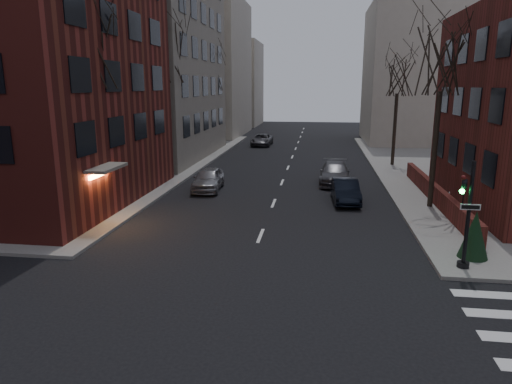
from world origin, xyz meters
TOP-DOWN VIEW (x-y plane):
  - building_left_tan at (-17.00, 34.00)m, footprint 18.00×18.00m
  - low_wall_right at (9.30, 19.00)m, footprint 0.35×16.00m
  - building_distant_la at (-15.00, 55.00)m, footprint 14.00×16.00m
  - building_distant_ra at (15.00, 50.00)m, footprint 14.00×14.00m
  - building_distant_lb at (-13.00, 72.00)m, footprint 10.00×12.00m
  - traffic_signal at (7.94, 8.99)m, footprint 0.76×0.44m
  - tree_left_a at (-8.80, 14.00)m, footprint 4.18×4.18m
  - tree_left_b at (-8.80, 26.00)m, footprint 4.40×4.40m
  - tree_left_c at (-8.80, 40.00)m, footprint 3.96×3.96m
  - tree_right_a at (8.80, 18.00)m, footprint 3.96×3.96m
  - tree_right_b at (8.80, 32.00)m, footprint 3.74×3.74m
  - streetlamp_near at (-8.20, 22.00)m, footprint 0.36×0.36m
  - streetlamp_far at (-8.20, 42.00)m, footprint 0.36×0.36m
  - parked_sedan at (4.17, 18.87)m, footprint 1.69×4.22m
  - car_lane_silver at (-4.63, 20.89)m, footprint 2.03×4.46m
  - car_lane_gray at (3.69, 24.13)m, footprint 2.22×5.12m
  - car_lane_far at (-4.01, 44.14)m, footprint 2.22×4.73m
  - sandwich_board at (9.64, 17.81)m, footprint 0.55×0.64m
  - evergreen_shrub at (8.66, 10.08)m, footprint 1.36×1.36m

SIDE VIEW (x-z plane):
  - sandwich_board at x=9.64m, z-range 0.15..1.02m
  - low_wall_right at x=9.30m, z-range 0.15..1.15m
  - car_lane_far at x=-4.01m, z-range 0.00..1.31m
  - parked_sedan at x=4.17m, z-range 0.00..1.36m
  - car_lane_gray at x=3.69m, z-range 0.00..1.47m
  - car_lane_silver at x=-4.63m, z-range 0.00..1.48m
  - evergreen_shrub at x=8.66m, z-range 0.15..2.03m
  - traffic_signal at x=7.94m, z-range -0.09..3.91m
  - streetlamp_near at x=-8.20m, z-range 1.10..7.38m
  - streetlamp_far at x=-8.20m, z-range 1.10..7.38m
  - building_distant_lb at x=-13.00m, z-range 0.00..14.00m
  - tree_right_b at x=8.80m, z-range 3.00..12.18m
  - building_distant_ra at x=15.00m, z-range 0.00..16.00m
  - tree_left_c at x=-8.80m, z-range 3.17..12.89m
  - tree_right_a at x=8.80m, z-range 3.17..12.89m
  - tree_left_a at x=-8.80m, z-range 3.34..13.60m
  - tree_left_b at x=-8.80m, z-range 3.51..14.31m
  - building_distant_la at x=-15.00m, z-range 0.00..18.00m
  - building_left_tan at x=-17.00m, z-range 0.00..28.00m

